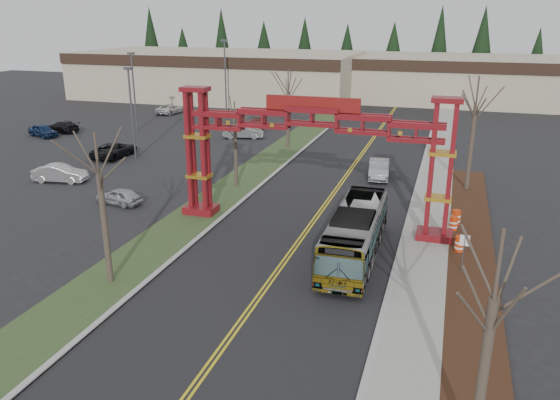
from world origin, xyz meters
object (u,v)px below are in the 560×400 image
at_px(bare_tree_right_far, 476,107).
at_px(light_pole_far, 225,71).
at_px(parked_car_mid_b, 43,131).
at_px(parked_car_near_a, 119,196).
at_px(barrel_south, 459,245).
at_px(barrel_mid, 453,224).
at_px(parked_car_far_b, 171,109).
at_px(barrel_north, 456,218).
at_px(parked_car_mid_a, 254,126).
at_px(parked_car_far_a, 243,132).
at_px(light_pole_near, 131,107).
at_px(retail_building_east, 467,79).
at_px(silver_sedan, 379,169).
at_px(gateway_arch, 312,138).
at_px(parked_car_far_c, 63,126).
at_px(bare_tree_median_mid, 235,126).
at_px(transit_bus, 355,233).
at_px(bare_tree_median_far, 288,92).
at_px(bare_tree_median_near, 99,175).
at_px(street_sign, 464,246).
at_px(parked_car_near_b, 60,173).
at_px(parked_car_near_c, 115,150).
at_px(retail_building_west, 220,75).
at_px(bare_tree_right_near, 494,300).
at_px(light_pole_mid, 134,86).

bearing_deg(bare_tree_right_far, light_pole_far, 139.10).
xyz_separation_m(parked_car_mid_b, light_pole_far, (13.54, 22.13, 5.13)).
relative_size(parked_car_near_a, barrel_south, 3.47).
xyz_separation_m(parked_car_near_a, barrel_mid, (23.78, 1.90, -0.13)).
bearing_deg(parked_car_far_b, barrel_north, 145.86).
xyz_separation_m(parked_car_mid_a, barrel_mid, (23.46, -26.38, -0.15)).
relative_size(parked_car_far_b, barrel_north, 4.55).
bearing_deg(parked_car_far_a, light_pole_near, 133.95).
height_order(retail_building_east, silver_sedan, retail_building_east).
bearing_deg(parked_car_far_a, gateway_arch, -166.32).
bearing_deg(silver_sedan, parked_car_far_c, 161.38).
bearing_deg(light_pole_near, bare_tree_median_mid, -23.40).
bearing_deg(parked_car_near_a, gateway_arch, 98.22).
distance_m(gateway_arch, transit_bus, 7.06).
relative_size(gateway_arch, bare_tree_median_far, 2.23).
xyz_separation_m(gateway_arch, bare_tree_median_near, (-8.00, -11.01, -0.09)).
relative_size(retail_building_east, street_sign, 16.93).
xyz_separation_m(street_sign, barrel_south, (-0.14, 2.79, -1.09)).
bearing_deg(transit_bus, bare_tree_right_far, 66.96).
relative_size(parked_car_near_b, bare_tree_median_mid, 0.64).
bearing_deg(bare_tree_median_far, parked_car_near_a, -107.42).
bearing_deg(barrel_south, bare_tree_median_near, -151.52).
bearing_deg(light_pole_near, parked_car_near_b, -101.36).
relative_size(retail_building_east, barrel_mid, 38.30).
height_order(light_pole_near, barrel_north, light_pole_near).
xyz_separation_m(parked_car_near_c, barrel_mid, (32.26, -10.34, -0.25)).
relative_size(parked_car_near_a, barrel_mid, 3.68).
bearing_deg(retail_building_west, parked_car_far_b, -89.90).
distance_m(transit_bus, parked_car_near_a, 18.82).
xyz_separation_m(retail_building_west, parked_car_near_a, (15.32, -53.96, -3.14)).
bearing_deg(transit_bus, light_pole_far, 120.25).
height_order(parked_car_near_c, parked_car_mid_a, parked_car_near_c).
height_order(parked_car_near_a, bare_tree_right_near, bare_tree_right_near).
bearing_deg(silver_sedan, retail_building_east, 74.73).
bearing_deg(parked_car_far_a, bare_tree_right_near, -166.74).
height_order(parked_car_near_b, parked_car_far_b, parked_car_near_b).
bearing_deg(parked_car_far_a, light_pole_mid, 72.11).
height_order(gateway_arch, parked_car_near_a, gateway_arch).
xyz_separation_m(gateway_arch, parked_car_near_c, (-23.17, 12.25, -5.24)).
bearing_deg(barrel_north, retail_building_west, 127.59).
distance_m(parked_car_near_a, parked_car_mid_b, 28.34).
bearing_deg(parked_car_near_b, street_sign, -113.64).
relative_size(silver_sedan, bare_tree_right_near, 0.61).
bearing_deg(silver_sedan, bare_tree_right_far, -17.34).
bearing_deg(light_pole_near, retail_building_west, 102.34).
bearing_deg(light_pole_far, parked_car_mid_b, -121.46).
xyz_separation_m(retail_building_east, bare_tree_right_far, (0.00, -50.42, 3.16)).
bearing_deg(transit_bus, retail_building_west, 119.23).
distance_m(parked_car_far_a, light_pole_near, 14.33).
bearing_deg(parked_car_mid_a, barrel_south, -58.01).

